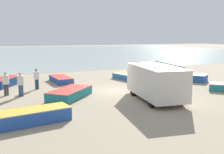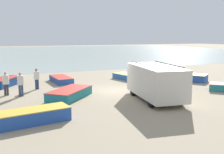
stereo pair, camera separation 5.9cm
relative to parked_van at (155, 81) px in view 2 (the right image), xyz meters
name	(u,v)px [view 2 (the right image)]	position (x,y,z in m)	size (l,w,h in m)	color
ground_plane	(118,91)	(-1.03, 3.35, -1.22)	(200.00, 200.00, 0.00)	gray
sea_water	(31,53)	(-1.03, 55.35, -1.22)	(120.00, 80.00, 0.01)	#99A89E
parked_van	(155,81)	(0.00, 0.00, 0.00)	(2.95, 5.50, 2.34)	beige
fishing_rowboat_0	(182,77)	(6.59, 5.45, -0.89)	(3.68, 4.68, 0.66)	#234CA3
fishing_rowboat_1	(71,93)	(-4.81, 2.87, -0.92)	(3.80, 3.88, 0.60)	#1E757F
fishing_rowboat_2	(61,79)	(-4.04, 9.14, -0.97)	(1.52, 4.08, 0.51)	#234CA3
fishing_rowboat_4	(130,77)	(2.24, 7.67, -0.96)	(2.11, 4.34, 0.52)	#2D66AD
fishing_rowboat_5	(4,82)	(-8.82, 9.09, -0.88)	(3.09, 3.95, 0.67)	navy
fishing_rowboat_6	(29,117)	(-8.04, -1.58, -0.89)	(4.33, 1.77, 0.67)	#234CA3
fisherman_0	(6,81)	(-8.74, 5.31, -0.23)	(0.43, 0.43, 1.65)	#38383D
fisherman_1	(37,77)	(-6.47, 6.66, -0.25)	(0.42, 0.42, 1.62)	navy
fisherman_2	(21,82)	(-7.83, 4.60, -0.23)	(0.43, 0.43, 1.65)	navy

